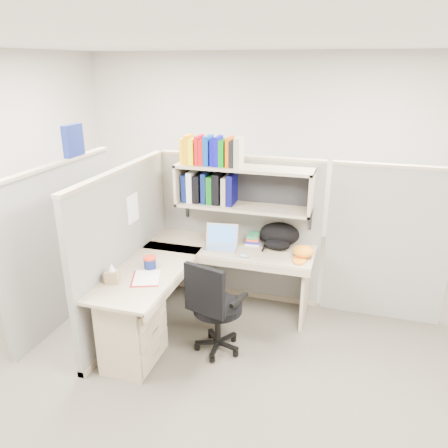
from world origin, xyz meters
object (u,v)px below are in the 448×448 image
(snack_canister, at_px, (150,262))
(laptop, at_px, (220,238))
(backpack, at_px, (279,236))
(task_chair, at_px, (215,321))
(desk, at_px, (161,306))

(snack_canister, bearing_deg, laptop, 51.85)
(backpack, bearing_deg, snack_canister, -125.66)
(laptop, bearing_deg, task_chair, -83.44)
(desk, distance_m, laptop, 0.94)
(laptop, height_order, task_chair, laptop)
(laptop, bearing_deg, backpack, 14.16)
(backpack, distance_m, snack_canister, 1.35)
(task_chair, bearing_deg, laptop, 103.72)
(desk, xyz_separation_m, task_chair, (0.50, 0.06, -0.11))
(laptop, distance_m, task_chair, 0.90)
(backpack, xyz_separation_m, task_chair, (-0.39, -0.93, -0.52))
(desk, distance_m, task_chair, 0.51)
(backpack, distance_m, task_chair, 1.14)
(snack_canister, bearing_deg, desk, -42.28)
(desk, relative_size, backpack, 4.21)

